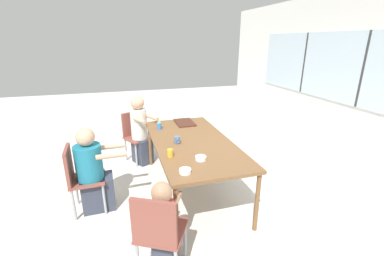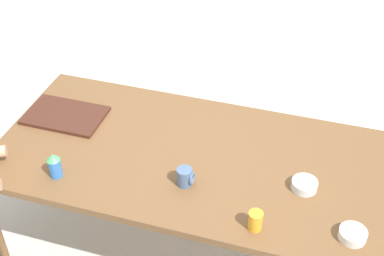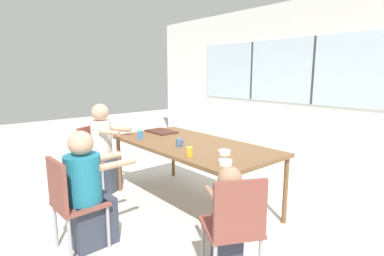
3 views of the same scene
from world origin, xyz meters
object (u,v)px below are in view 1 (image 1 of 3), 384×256
person_woman_green_shirt (140,132)px  bowl_white_shallow (201,158)px  person_man_blue_shirt (94,174)px  bowl_cereal (185,171)px  person_toddler (164,226)px  coffee_mug (177,140)px  chair_for_toddler (158,230)px  sippy_cup (159,125)px  chair_for_man_blue_shirt (78,174)px  juice_glass (170,153)px  chair_for_woman_green_shirt (135,132)px

person_woman_green_shirt → bowl_white_shallow: 1.80m
person_man_blue_shirt → bowl_cereal: bearing=48.7°
person_toddler → coffee_mug: 1.22m
chair_for_toddler → person_man_blue_shirt: person_man_blue_shirt is taller
chair_for_toddler → sippy_cup: 1.91m
chair_for_man_blue_shirt → bowl_white_shallow: bearing=66.7°
person_man_blue_shirt → person_woman_green_shirt: bearing=147.9°
juice_glass → coffee_mug: bearing=155.4°
chair_for_toddler → bowl_cereal: (-0.44, 0.36, 0.27)m
chair_for_man_blue_shirt → bowl_cereal: bearing=53.4°
person_woman_green_shirt → juice_glass: size_ratio=12.43×
bowl_white_shallow → person_toddler: bearing=-44.1°
chair_for_toddler → sippy_cup: size_ratio=6.28×
person_woman_green_shirt → juice_glass: person_woman_green_shirt is taller
chair_for_toddler → person_toddler: person_toddler is taller
chair_for_woman_green_shirt → person_man_blue_shirt: person_man_blue_shirt is taller
person_woman_green_shirt → bowl_cereal: size_ratio=9.58×
juice_glass → chair_for_toddler: bearing=-18.7°
chair_for_man_blue_shirt → person_toddler: size_ratio=0.97×
bowl_white_shallow → person_woman_green_shirt: bearing=-163.3°
chair_for_woman_green_shirt → coffee_mug: size_ratio=9.21×
sippy_cup → juice_glass: bearing=-2.5°
chair_for_toddler → coffee_mug: chair_for_toddler is taller
coffee_mug → bowl_white_shallow: (0.55, 0.14, -0.02)m
chair_for_toddler → juice_glass: chair_for_toddler is taller
person_man_blue_shirt → bowl_white_shallow: 1.34m
chair_for_man_blue_shirt → bowl_white_shallow: (0.53, 1.36, 0.27)m
person_woman_green_shirt → person_toddler: person_woman_green_shirt is taller
person_toddler → bowl_cereal: size_ratio=7.23×
chair_for_man_blue_shirt → coffee_mug: (-0.02, 1.22, 0.30)m
person_woman_green_shirt → person_man_blue_shirt: (1.17, -0.68, -0.07)m
person_man_blue_shirt → coffee_mug: bearing=88.8°
person_man_blue_shirt → sippy_cup: 1.17m
person_woman_green_shirt → bowl_cereal: (1.95, 0.27, 0.23)m
chair_for_man_blue_shirt → sippy_cup: (-0.64, 1.09, 0.32)m
chair_for_woman_green_shirt → coffee_mug: (1.30, 0.45, 0.30)m
chair_for_woman_green_shirt → sippy_cup: 0.81m
bowl_cereal → person_woman_green_shirt: bearing=-172.2°
chair_for_woman_green_shirt → bowl_white_shallow: size_ratio=6.86×
chair_for_man_blue_shirt → person_man_blue_shirt: person_man_blue_shirt is taller
person_woman_green_shirt → person_man_blue_shirt: 1.36m
chair_for_toddler → juice_glass: bearing=99.2°
person_man_blue_shirt → coffee_mug: size_ratio=11.57×
chair_for_man_blue_shirt → coffee_mug: bearing=88.9°
person_toddler → juice_glass: size_ratio=9.38×
chair_for_woman_green_shirt → person_toddler: 2.40m
bowl_cereal → person_man_blue_shirt: bearing=-129.4°
chair_for_toddler → sippy_cup: (-1.85, 0.33, 0.32)m
bowl_white_shallow → juice_glass: bearing=-119.4°
chair_for_woman_green_shirt → coffee_mug: bearing=81.7°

